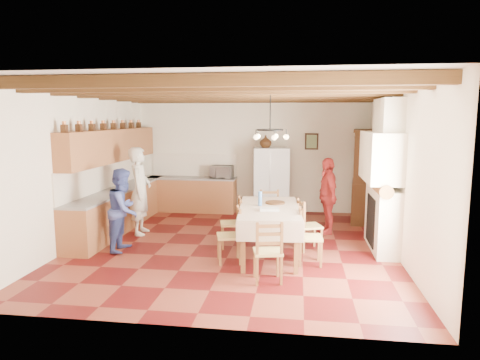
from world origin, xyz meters
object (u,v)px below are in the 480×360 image
person_woman_blue (124,210)px  dining_table (269,212)px  chair_end_far (270,214)px  microwave (222,172)px  person_woman_red (327,196)px  hutch (363,176)px  chair_right_far (309,225)px  chair_end_near (268,250)px  chair_right_near (310,236)px  person_man (140,191)px  chair_left_near (229,235)px  chair_left_far (231,222)px  refrigerator (271,182)px

person_woman_blue → dining_table: bearing=-90.3°
chair_end_far → microwave: (-1.40, 2.16, 0.58)m
person_woman_red → hutch: bearing=130.2°
dining_table → person_woman_blue: (-2.70, -0.05, -0.03)m
chair_right_far → chair_end_near: (-0.66, -1.65, 0.00)m
person_woman_blue → microwave: person_woman_blue is taller
chair_right_near → person_man: size_ratio=0.52×
chair_left_near → chair_right_near: same height
hutch → microwave: bearing=179.0°
hutch → person_woman_red: 1.52m
chair_left_near → person_woman_blue: 2.10m
chair_left_far → chair_right_far: same height
refrigerator → person_man: 3.34m
dining_table → person_man: person_man is taller
person_woman_red → person_woman_blue: bearing=-78.1°
chair_end_near → chair_end_far: (-0.14, 2.47, 0.00)m
dining_table → hutch: bearing=54.9°
person_man → chair_left_far: bearing=-114.8°
dining_table → microwave: microwave is taller
chair_right_near → chair_end_near: size_ratio=1.00×
chair_right_near → dining_table: bearing=60.5°
chair_end_near → microwave: bearing=-83.1°
chair_left_far → person_woman_blue: bearing=-89.5°
microwave → refrigerator: bearing=-9.0°
hutch → chair_end_far: bearing=-134.5°
person_man → chair_right_near: bearing=-118.8°
dining_table → person_woman_red: size_ratio=1.30×
person_woman_blue → microwave: size_ratio=2.69×
chair_left_far → person_woman_blue: (-1.94, -0.46, 0.29)m
dining_table → chair_right_far: bearing=30.8°
refrigerator → chair_left_near: (-0.47, -3.60, -0.38)m
dining_table → person_man: size_ratio=1.14×
chair_end_far → microwave: microwave is taller
chair_end_far → dining_table: bearing=-94.5°
refrigerator → person_woman_blue: size_ratio=1.12×
chair_right_near → chair_end_far: (-0.79, 1.60, 0.00)m
refrigerator → chair_end_near: size_ratio=1.79×
chair_left_near → person_man: bearing=-140.3°
chair_left_near → person_woman_red: bearing=125.6°
chair_right_near → person_woman_blue: person_woman_blue is taller
microwave → dining_table: bearing=-64.6°
person_woman_red → dining_table: bearing=-46.1°
chair_left_near → chair_right_near: bearing=79.3°
chair_end_near → person_woman_blue: (-2.76, 1.17, 0.29)m
person_woman_blue → person_woman_red: 4.19m
refrigerator → microwave: refrigerator is taller
person_man → person_woman_blue: 1.15m
chair_left_near → chair_end_far: 1.79m
dining_table → chair_right_near: bearing=-26.1°
chair_end_far → hutch: bearing=29.9°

